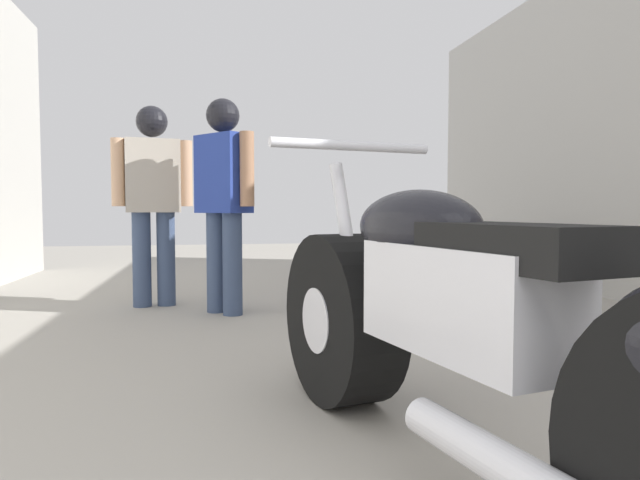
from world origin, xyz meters
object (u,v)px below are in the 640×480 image
object	(u,v)px
motorcycle_maroon_cruiser	(472,339)
motorcycle_black_naked	(446,254)
mechanic_with_helmet	(153,187)
mechanic_in_blue	(223,186)

from	to	relation	value
motorcycle_maroon_cruiser	motorcycle_black_naked	world-z (taller)	motorcycle_maroon_cruiser
mechanic_with_helmet	motorcycle_maroon_cruiser	bearing A→B (deg)	-71.03
motorcycle_black_naked	mechanic_with_helmet	world-z (taller)	mechanic_with_helmet
mechanic_in_blue	mechanic_with_helmet	bearing A→B (deg)	141.18
mechanic_with_helmet	mechanic_in_blue	bearing A→B (deg)	-38.82
motorcycle_black_naked	mechanic_in_blue	distance (m)	2.21
motorcycle_maroon_cruiser	mechanic_in_blue	distance (m)	2.99
motorcycle_black_naked	mechanic_in_blue	xyz separation A→B (m)	(-2.05, -0.60, 0.60)
mechanic_in_blue	mechanic_with_helmet	distance (m)	0.71
motorcycle_black_naked	mechanic_with_helmet	bearing A→B (deg)	-176.69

